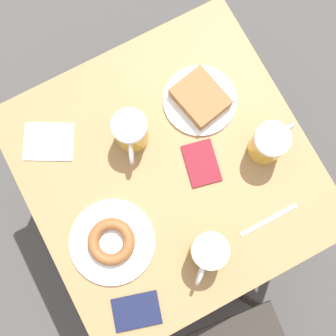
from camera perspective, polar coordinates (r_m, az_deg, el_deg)
ground_plane at (r=2.03m, az=0.00°, el=-3.74°), size 8.00×8.00×0.00m
table at (r=1.40m, az=0.00°, el=-0.67°), size 0.79×0.80×0.71m
plate_with_cake at (r=1.36m, az=3.93°, el=8.42°), size 0.21×0.21×0.05m
plate_with_donut at (r=1.30m, az=-6.88°, el=-8.92°), size 0.24×0.24×0.04m
beer_mug_left at (r=1.31m, az=12.22°, el=2.98°), size 0.14×0.10×0.13m
beer_mug_center at (r=1.29m, az=-4.55°, el=4.40°), size 0.10×0.13×0.13m
beer_mug_right at (r=1.25m, az=4.94°, el=-10.17°), size 0.12×0.11×0.13m
napkin_folded at (r=1.39m, az=-14.35°, el=3.13°), size 0.18×0.17×0.00m
fork at (r=1.34m, az=12.18°, el=-6.20°), size 0.18×0.01×0.00m
passport_near_edge at (r=1.33m, az=4.09°, el=0.59°), size 0.11×0.14×0.01m
passport_far_edge at (r=1.31m, az=-3.86°, el=-17.02°), size 0.15×0.12×0.01m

